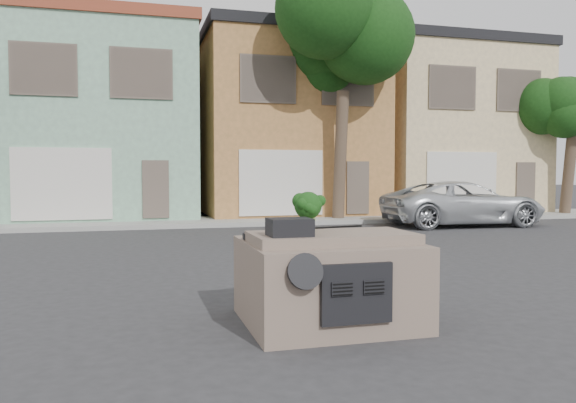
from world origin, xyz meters
name	(u,v)px	position (x,y,z in m)	size (l,w,h in m)	color
ground_plane	(270,278)	(0.00, 0.00, 0.00)	(120.00, 120.00, 0.00)	#303033
sidewalk	(201,222)	(0.00, 10.50, 0.07)	(40.00, 3.00, 0.15)	gray
townhouse_mint	(101,124)	(-3.50, 14.50, 3.77)	(7.20, 8.20, 7.55)	#82B093
townhouse_tan	(281,128)	(4.00, 14.50, 3.77)	(7.20, 8.20, 7.55)	#AC7640
townhouse_beige	(434,131)	(11.50, 14.50, 3.77)	(7.20, 8.20, 7.55)	#D8BD8A
silver_pickup	(463,226)	(8.61, 7.48, 0.00)	(2.53, 5.49, 1.52)	silver
tree_near	(341,105)	(5.00, 9.80, 4.25)	(4.40, 4.00, 8.50)	#153A11
tree_far	(569,144)	(15.00, 9.80, 3.00)	(3.20, 3.00, 6.00)	#153A11
car_dashboard	(328,277)	(0.00, -3.00, 0.56)	(2.00, 1.80, 1.12)	#746154
instrument_hump	(290,227)	(-0.58, -3.35, 1.22)	(0.48, 0.38, 0.20)	black
wiper_arm	(338,227)	(0.28, -2.62, 1.13)	(0.70, 0.03, 0.02)	black
broccoli	(308,211)	(-0.23, -2.92, 1.37)	(0.40, 0.40, 0.49)	#11330E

